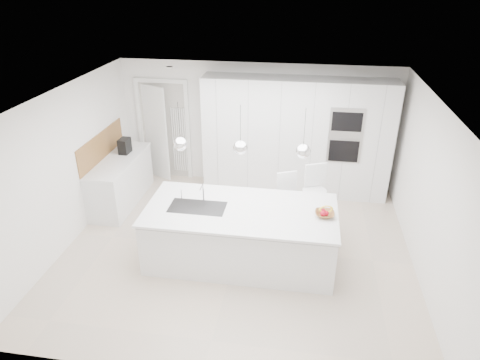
% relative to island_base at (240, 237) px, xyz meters
% --- Properties ---
extents(floor, '(5.50, 5.50, 0.00)m').
position_rel_island_base_xyz_m(floor, '(-0.10, 0.30, -0.43)').
color(floor, beige).
rests_on(floor, ground).
extents(wall_back, '(5.50, 0.00, 5.50)m').
position_rel_island_base_xyz_m(wall_back, '(-0.10, 2.80, 0.82)').
color(wall_back, white).
rests_on(wall_back, ground).
extents(wall_left, '(0.00, 5.00, 5.00)m').
position_rel_island_base_xyz_m(wall_left, '(-2.85, 0.30, 0.82)').
color(wall_left, white).
rests_on(wall_left, ground).
extents(ceiling, '(5.50, 5.50, 0.00)m').
position_rel_island_base_xyz_m(ceiling, '(-0.10, 0.30, 2.07)').
color(ceiling, white).
rests_on(ceiling, wall_back).
extents(tall_cabinets, '(3.60, 0.60, 2.30)m').
position_rel_island_base_xyz_m(tall_cabinets, '(0.70, 2.50, 0.72)').
color(tall_cabinets, white).
rests_on(tall_cabinets, floor).
extents(oven_stack, '(0.62, 0.04, 1.05)m').
position_rel_island_base_xyz_m(oven_stack, '(1.60, 2.19, 0.92)').
color(oven_stack, '#A5A5A8').
rests_on(oven_stack, tall_cabinets).
extents(doorway_frame, '(1.11, 0.08, 2.13)m').
position_rel_island_base_xyz_m(doorway_frame, '(-2.05, 2.77, 0.59)').
color(doorway_frame, white).
rests_on(doorway_frame, floor).
extents(hallway_door, '(0.76, 0.38, 2.00)m').
position_rel_island_base_xyz_m(hallway_door, '(-2.30, 2.72, 0.57)').
color(hallway_door, white).
rests_on(hallway_door, floor).
extents(radiator, '(0.32, 0.04, 1.40)m').
position_rel_island_base_xyz_m(radiator, '(-1.73, 2.76, 0.42)').
color(radiator, white).
rests_on(radiator, floor).
extents(left_base_cabinets, '(0.60, 1.80, 0.86)m').
position_rel_island_base_xyz_m(left_base_cabinets, '(-2.55, 1.50, 0.00)').
color(left_base_cabinets, white).
rests_on(left_base_cabinets, floor).
extents(left_worktop, '(0.62, 1.82, 0.04)m').
position_rel_island_base_xyz_m(left_worktop, '(-2.55, 1.50, 0.45)').
color(left_worktop, white).
rests_on(left_worktop, left_base_cabinets).
extents(oak_backsplash, '(0.02, 1.80, 0.50)m').
position_rel_island_base_xyz_m(oak_backsplash, '(-2.84, 1.50, 0.72)').
color(oak_backsplash, olive).
rests_on(oak_backsplash, wall_left).
extents(island_base, '(2.80, 1.20, 0.86)m').
position_rel_island_base_xyz_m(island_base, '(0.00, 0.00, 0.00)').
color(island_base, white).
rests_on(island_base, floor).
extents(island_worktop, '(2.84, 1.40, 0.04)m').
position_rel_island_base_xyz_m(island_worktop, '(0.00, 0.05, 0.45)').
color(island_worktop, white).
rests_on(island_worktop, island_base).
extents(island_sink, '(0.84, 0.44, 0.18)m').
position_rel_island_base_xyz_m(island_sink, '(-0.65, -0.00, 0.39)').
color(island_sink, '#3F3F42').
rests_on(island_sink, island_worktop).
extents(island_tap, '(0.02, 0.02, 0.30)m').
position_rel_island_base_xyz_m(island_tap, '(-0.60, 0.20, 0.62)').
color(island_tap, white).
rests_on(island_tap, island_worktop).
extents(pendant_left, '(0.20, 0.20, 0.20)m').
position_rel_island_base_xyz_m(pendant_left, '(-0.85, -0.00, 1.47)').
color(pendant_left, white).
rests_on(pendant_left, ceiling).
extents(pendant_mid, '(0.20, 0.20, 0.20)m').
position_rel_island_base_xyz_m(pendant_mid, '(-0.00, -0.00, 1.47)').
color(pendant_mid, white).
rests_on(pendant_mid, ceiling).
extents(pendant_right, '(0.20, 0.20, 0.20)m').
position_rel_island_base_xyz_m(pendant_right, '(0.85, -0.00, 1.47)').
color(pendant_right, white).
rests_on(pendant_right, ceiling).
extents(fruit_bowl, '(0.28, 0.28, 0.07)m').
position_rel_island_base_xyz_m(fruit_bowl, '(1.22, 0.03, 0.50)').
color(fruit_bowl, olive).
rests_on(fruit_bowl, island_worktop).
extents(espresso_machine, '(0.18, 0.27, 0.29)m').
position_rel_island_base_xyz_m(espresso_machine, '(-2.53, 1.82, 0.61)').
color(espresso_machine, black).
rests_on(espresso_machine, left_worktop).
extents(bar_stool_left, '(0.54, 0.61, 1.10)m').
position_rel_island_base_xyz_m(bar_stool_left, '(0.62, 0.85, 0.12)').
color(bar_stool_left, white).
rests_on(bar_stool_left, floor).
extents(bar_stool_right, '(0.58, 0.67, 1.21)m').
position_rel_island_base_xyz_m(bar_stool_right, '(1.09, 0.99, 0.17)').
color(bar_stool_right, white).
rests_on(bar_stool_right, floor).
extents(apple_a, '(0.09, 0.09, 0.09)m').
position_rel_island_base_xyz_m(apple_a, '(1.20, -0.02, 0.54)').
color(apple_a, '#B00A1E').
rests_on(apple_a, fruit_bowl).
extents(apple_b, '(0.08, 0.08, 0.08)m').
position_rel_island_base_xyz_m(apple_b, '(1.24, -0.00, 0.54)').
color(apple_b, '#B00A1E').
rests_on(apple_b, fruit_bowl).
extents(apple_c, '(0.08, 0.08, 0.08)m').
position_rel_island_base_xyz_m(apple_c, '(1.19, 0.04, 0.54)').
color(apple_c, '#B00A1E').
rests_on(apple_c, fruit_bowl).
extents(banana_bunch, '(0.24, 0.17, 0.21)m').
position_rel_island_base_xyz_m(banana_bunch, '(1.23, 0.03, 0.59)').
color(banana_bunch, yellow).
rests_on(banana_bunch, fruit_bowl).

